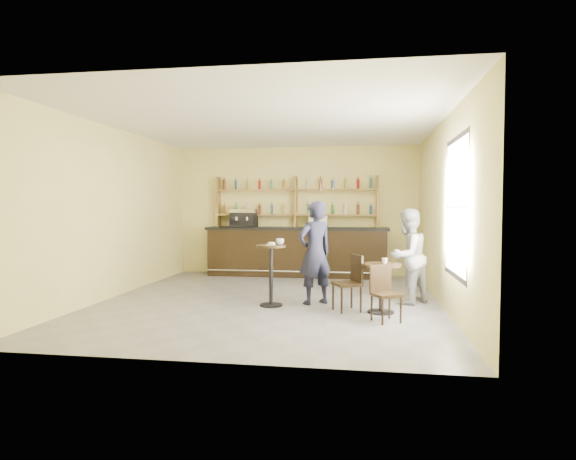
# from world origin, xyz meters

# --- Properties ---
(floor) EXTENTS (7.00, 7.00, 0.00)m
(floor) POSITION_xyz_m (0.00, 0.00, 0.00)
(floor) COLOR slate
(floor) RESTS_ON ground
(ceiling) EXTENTS (7.00, 7.00, 0.00)m
(ceiling) POSITION_xyz_m (0.00, 0.00, 3.20)
(ceiling) COLOR white
(ceiling) RESTS_ON wall_back
(wall_back) EXTENTS (7.00, 0.00, 7.00)m
(wall_back) POSITION_xyz_m (0.00, 3.50, 1.60)
(wall_back) COLOR #ECE086
(wall_back) RESTS_ON floor
(wall_front) EXTENTS (7.00, 0.00, 7.00)m
(wall_front) POSITION_xyz_m (0.00, -3.50, 1.60)
(wall_front) COLOR #ECE086
(wall_front) RESTS_ON floor
(wall_left) EXTENTS (0.00, 7.00, 7.00)m
(wall_left) POSITION_xyz_m (-3.00, 0.00, 1.60)
(wall_left) COLOR #ECE086
(wall_left) RESTS_ON floor
(wall_right) EXTENTS (0.00, 7.00, 7.00)m
(wall_right) POSITION_xyz_m (3.00, 0.00, 1.60)
(wall_right) COLOR #ECE086
(wall_right) RESTS_ON floor
(window_pane) EXTENTS (0.00, 2.00, 2.00)m
(window_pane) POSITION_xyz_m (2.99, -1.20, 1.70)
(window_pane) COLOR white
(window_pane) RESTS_ON wall_right
(window_frame) EXTENTS (0.04, 1.70, 2.10)m
(window_frame) POSITION_xyz_m (2.99, -1.20, 1.70)
(window_frame) COLOR black
(window_frame) RESTS_ON wall_right
(shelf_unit) EXTENTS (4.00, 0.26, 1.40)m
(shelf_unit) POSITION_xyz_m (0.00, 3.37, 1.81)
(shelf_unit) COLOR brown
(shelf_unit) RESTS_ON wall_back
(liquor_bottles) EXTENTS (3.68, 0.10, 1.00)m
(liquor_bottles) POSITION_xyz_m (0.00, 3.37, 1.98)
(liquor_bottles) COLOR #8C5919
(liquor_bottles) RESTS_ON shelf_unit
(bar_counter) EXTENTS (4.44, 0.87, 1.20)m
(bar_counter) POSITION_xyz_m (0.05, 3.15, 0.60)
(bar_counter) COLOR black
(bar_counter) RESTS_ON floor
(espresso_machine) EXTENTS (0.66, 0.46, 0.44)m
(espresso_machine) POSITION_xyz_m (-1.28, 3.15, 1.42)
(espresso_machine) COLOR black
(espresso_machine) RESTS_ON bar_counter
(pastry_case) EXTENTS (0.46, 0.37, 0.27)m
(pastry_case) POSITION_xyz_m (0.59, 3.15, 1.34)
(pastry_case) COLOR silver
(pastry_case) RESTS_ON bar_counter
(pedestal_table) EXTENTS (0.57, 0.57, 1.05)m
(pedestal_table) POSITION_xyz_m (0.10, -0.44, 0.53)
(pedestal_table) COLOR black
(pedestal_table) RESTS_ON floor
(napkin) EXTENTS (0.18, 0.18, 0.00)m
(napkin) POSITION_xyz_m (0.10, -0.44, 1.05)
(napkin) COLOR white
(napkin) RESTS_ON pedestal_table
(donut) EXTENTS (0.17, 0.17, 0.05)m
(donut) POSITION_xyz_m (0.11, -0.45, 1.08)
(donut) COLOR #DCB050
(donut) RESTS_ON napkin
(cup_pedestal) EXTENTS (0.15, 0.15, 0.10)m
(cup_pedestal) POSITION_xyz_m (0.24, -0.34, 1.10)
(cup_pedestal) COLOR white
(cup_pedestal) RESTS_ON pedestal_table
(man_main) EXTENTS (0.79, 0.74, 1.81)m
(man_main) POSITION_xyz_m (0.82, -0.16, 0.90)
(man_main) COLOR black
(man_main) RESTS_ON floor
(cafe_table) EXTENTS (0.68, 0.68, 0.80)m
(cafe_table) POSITION_xyz_m (1.95, -0.70, 0.40)
(cafe_table) COLOR black
(cafe_table) RESTS_ON floor
(cup_cafe) EXTENTS (0.10, 0.10, 0.09)m
(cup_cafe) POSITION_xyz_m (2.00, -0.70, 0.84)
(cup_cafe) COLOR white
(cup_cafe) RESTS_ON cafe_table
(chair_west) EXTENTS (0.54, 0.54, 0.92)m
(chair_west) POSITION_xyz_m (1.40, -0.65, 0.46)
(chair_west) COLOR black
(chair_west) RESTS_ON floor
(chair_south) EXTENTS (0.49, 0.49, 0.84)m
(chair_south) POSITION_xyz_m (2.00, -1.30, 0.42)
(chair_south) COLOR black
(chair_south) RESTS_ON floor
(patron_second) EXTENTS (1.02, 1.03, 1.67)m
(patron_second) POSITION_xyz_m (2.44, 0.13, 0.84)
(patron_second) COLOR gray
(patron_second) RESTS_ON floor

